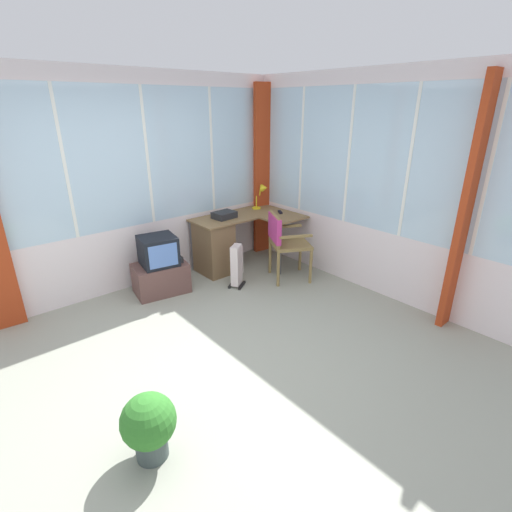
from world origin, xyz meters
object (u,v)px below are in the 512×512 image
object	(u,v)px
tv_remote	(280,212)
potted_plant	(149,424)
wooden_armchair	(282,237)
space_heater	(237,265)
paper_tray	(224,215)
desk	(219,243)
tv_on_stand	(160,268)
desk_lamp	(263,193)

from	to	relation	value
tv_remote	potted_plant	xyz separation A→B (m)	(-3.05, -1.95, -0.49)
tv_remote	wooden_armchair	world-z (taller)	wooden_armchair
wooden_armchair	space_heater	bearing A→B (deg)	158.54
paper_tray	tv_remote	bearing A→B (deg)	-21.13
tv_remote	potted_plant	world-z (taller)	tv_remote
desk	tv_remote	distance (m)	1.01
paper_tray	potted_plant	xyz separation A→B (m)	(-2.27, -2.25, -0.52)
tv_remote	wooden_armchair	size ratio (longest dim) A/B	0.17
tv_remote	paper_tray	distance (m)	0.84
paper_tray	tv_on_stand	distance (m)	1.17
desk_lamp	space_heater	xyz separation A→B (m)	(-0.97, -0.61, -0.70)
paper_tray	tv_on_stand	world-z (taller)	paper_tray
tv_on_stand	wooden_armchair	bearing A→B (deg)	-26.35
desk_lamp	potted_plant	distance (m)	3.86
space_heater	tv_remote	bearing A→B (deg)	14.45
desk	tv_on_stand	distance (m)	0.95
desk_lamp	space_heater	distance (m)	1.35
desk	tv_remote	bearing A→B (deg)	-17.37
desk	desk_lamp	xyz separation A→B (m)	(0.87, 0.07, 0.58)
paper_tray	tv_on_stand	bearing A→B (deg)	-175.42
wooden_armchair	space_heater	xyz separation A→B (m)	(-0.58, 0.23, -0.31)
desk_lamp	tv_remote	distance (m)	0.42
space_heater	potted_plant	world-z (taller)	space_heater
wooden_armchair	potted_plant	size ratio (longest dim) A/B	1.86
tv_on_stand	potted_plant	xyz separation A→B (m)	(-1.21, -2.16, -0.05)
desk_lamp	space_heater	world-z (taller)	desk_lamp
paper_tray	space_heater	world-z (taller)	paper_tray
tv_on_stand	space_heater	world-z (taller)	tv_on_stand
tv_on_stand	tv_remote	bearing A→B (deg)	-6.70
desk_lamp	potted_plant	world-z (taller)	desk_lamp
tv_on_stand	space_heater	size ratio (longest dim) A/B	1.31
desk_lamp	tv_on_stand	size ratio (longest dim) A/B	0.51
paper_tray	wooden_armchair	bearing A→B (deg)	-65.81
tv_remote	wooden_armchair	distance (m)	0.67
potted_plant	tv_remote	bearing A→B (deg)	32.53
tv_remote	space_heater	xyz separation A→B (m)	(-1.00, -0.26, -0.47)
desk_lamp	tv_remote	world-z (taller)	desk_lamp
desk_lamp	paper_tray	bearing A→B (deg)	-176.18
desk	tv_on_stand	xyz separation A→B (m)	(-0.94, -0.07, -0.09)
wooden_armchair	potted_plant	bearing A→B (deg)	-150.90
tv_remote	paper_tray	size ratio (longest dim) A/B	0.50
potted_plant	tv_on_stand	bearing A→B (deg)	60.86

